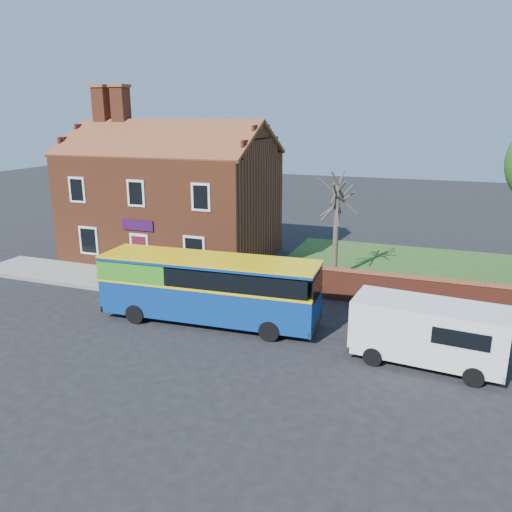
% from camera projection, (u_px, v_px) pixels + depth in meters
% --- Properties ---
extents(ground, '(120.00, 120.00, 0.00)m').
position_uv_depth(ground, '(188.00, 344.00, 19.80)').
color(ground, black).
rests_on(ground, ground).
extents(pavement, '(18.00, 3.50, 0.12)m').
position_uv_depth(pavement, '(124.00, 280.00, 27.32)').
color(pavement, gray).
rests_on(pavement, ground).
extents(kerb, '(18.00, 0.15, 0.14)m').
position_uv_depth(kerb, '(104.00, 290.00, 25.73)').
color(kerb, slate).
rests_on(kerb, ground).
extents(grass_strip, '(26.00, 12.00, 0.04)m').
position_uv_depth(grass_strip, '(512.00, 282.00, 27.20)').
color(grass_strip, '#426B28').
rests_on(grass_strip, ground).
extents(shop_building, '(12.30, 8.13, 10.50)m').
position_uv_depth(shop_building, '(173.00, 203.00, 31.62)').
color(shop_building, brown).
rests_on(shop_building, ground).
extents(bus, '(9.61, 2.89, 2.90)m').
position_uv_depth(bus, '(203.00, 285.00, 21.59)').
color(bus, navy).
rests_on(bus, ground).
extents(van_near, '(5.44, 2.59, 2.31)m').
position_uv_depth(van_near, '(428.00, 330.00, 17.88)').
color(van_near, white).
rests_on(van_near, ground).
extents(bare_tree, '(2.12, 2.52, 5.64)m').
position_uv_depth(bare_tree, '(336.00, 227.00, 27.14)').
color(bare_tree, '#4C4238').
rests_on(bare_tree, ground).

